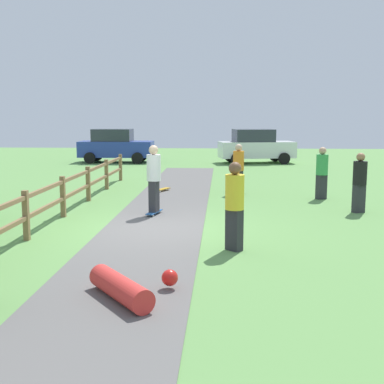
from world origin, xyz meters
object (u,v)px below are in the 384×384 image
Objects in this scene: bystander_black at (360,180)px; bystander_green at (322,171)px; parked_car_blue at (115,146)px; skateboard_loose at (162,189)px; parked_car_white at (256,146)px; bystander_yellow at (235,202)px; skater_riding at (154,176)px; skater_fallen at (125,287)px; bystander_orange at (238,166)px.

bystander_black is 2.36m from bystander_green.
bystander_black is at bearing -55.88° from parked_car_blue.
skateboard_loose is 11.93m from parked_car_white.
parked_car_blue reaches higher than bystander_yellow.
skateboard_loose is 0.45× the size of bystander_yellow.
skater_riding is 4.42m from skateboard_loose.
bystander_orange reaches higher than skater_fallen.
skateboard_loose is at bearing -70.14° from parked_car_blue.
bystander_green is 2.84m from bystander_orange.
parked_car_blue is 0.95× the size of parked_car_white.
parked_car_blue is at bearing 126.98° from bystander_green.
skateboard_loose is 5.56m from bystander_green.
skater_riding is 5.72m from bystander_black.
bystander_orange is at bearing -59.61° from parked_car_blue.
skater_riding is 16.10m from parked_car_blue.
skater_riding reaches higher than bystander_orange.
skater_riding is at bearing -74.40° from parked_car_blue.
bystander_black is at bearing -30.80° from skateboard_loose.
bystander_yellow is 7.17m from bystander_green.
skater_riding reaches higher than bystander_yellow.
skater_fallen is 0.31× the size of parked_car_white.
bystander_yellow is at bearing -130.06° from bystander_black.
parked_car_blue reaches higher than bystander_orange.
bystander_orange is at bearing -96.63° from parked_car_white.
skateboard_loose is at bearing 93.79° from skater_fallen.
skateboard_loose is 0.48× the size of bystander_green.
bystander_green is (4.64, 9.42, 0.73)m from skater_fallen.
bystander_yellow is at bearing -59.04° from skater_riding.
bystander_orange is at bearing 79.26° from skater_fallen.
bystander_orange is (0.31, 7.52, -0.04)m from bystander_yellow.
parked_car_white is (8.07, -0.01, 0.00)m from parked_car_blue.
parked_car_blue is 8.07m from parked_car_white.
skater_fallen is 3.44m from bystander_yellow.
parked_car_blue is (-6.43, 19.00, -0.03)m from bystander_yellow.
bystander_black is (5.24, 7.15, 0.72)m from skater_fallen.
skater_fallen is (0.42, -6.39, -0.88)m from skater_riding.
bystander_yellow is (1.67, 2.90, 0.79)m from skater_fallen.
bystander_black is 0.38× the size of parked_car_white.
skateboard_loose is at bearing 149.20° from bystander_black.
skateboard_loose is 0.18× the size of parked_car_white.
bystander_yellow reaches higher than bystander_orange.
bystander_orange is (2.40, 4.03, -0.13)m from skater_riding.
bystander_yellow is 19.06m from parked_car_white.
skateboard_loose is (-0.71, 10.69, -0.11)m from skater_fallen.
parked_car_white reaches higher than bystander_orange.
bystander_green reaches higher than skateboard_loose.
skater_riding reaches higher than bystander_green.
bystander_orange is (-3.26, 3.27, 0.03)m from bystander_black.
parked_car_blue reaches higher than skateboard_loose.
bystander_orange reaches higher than bystander_black.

